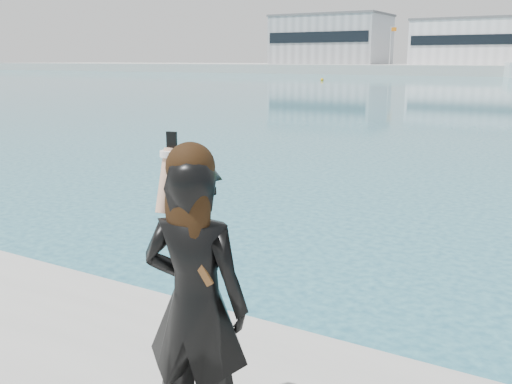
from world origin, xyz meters
TOP-DOWN VIEW (x-y plane):
  - warehouse_grey_left at (-55.00, 127.98)m, footprint 26.52×16.36m
  - warehouse_white at (-22.00, 127.98)m, footprint 24.48×15.35m
  - flagpole_left at (-37.91, 121.00)m, footprint 1.28×0.16m
  - buoy_far at (-33.60, 76.05)m, footprint 0.50×0.50m
  - woman at (0.26, -0.68)m, footprint 0.73×0.55m

SIDE VIEW (x-z plane):
  - buoy_far at x=-33.60m, z-range -0.25..0.25m
  - woman at x=0.26m, z-range 0.81..2.73m
  - flagpole_left at x=-37.91m, z-range 2.54..10.54m
  - warehouse_white at x=-22.00m, z-range 2.01..11.51m
  - warehouse_grey_left at x=-55.00m, z-range 2.01..13.51m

